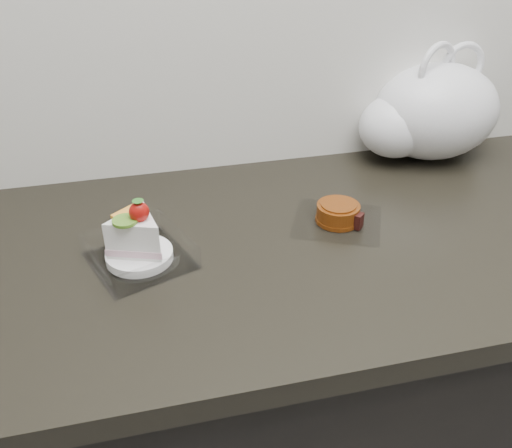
% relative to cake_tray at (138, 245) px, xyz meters
% --- Properties ---
extents(counter, '(2.04, 0.64, 0.90)m').
position_rel_cake_tray_xyz_m(counter, '(0.39, 0.01, -0.48)').
color(counter, black).
rests_on(counter, ground).
extents(cake_tray, '(0.19, 0.19, 0.12)m').
position_rel_cake_tray_xyz_m(cake_tray, '(0.00, 0.00, 0.00)').
color(cake_tray, white).
rests_on(cake_tray, counter).
extents(mooncake_wrap, '(0.20, 0.20, 0.04)m').
position_rel_cake_tray_xyz_m(mooncake_wrap, '(0.36, 0.04, -0.02)').
color(mooncake_wrap, white).
rests_on(mooncake_wrap, counter).
extents(plastic_bag, '(0.35, 0.28, 0.26)m').
position_rel_cake_tray_xyz_m(plastic_bag, '(0.64, 0.26, 0.07)').
color(plastic_bag, white).
rests_on(plastic_bag, counter).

